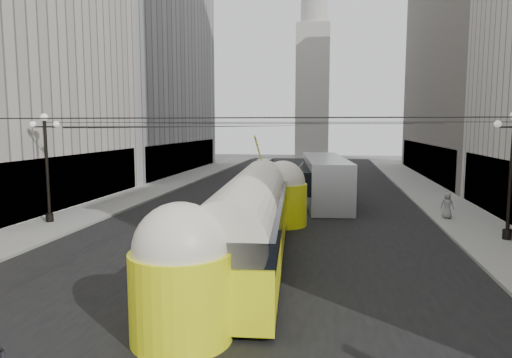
% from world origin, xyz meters
% --- Properties ---
extents(road, '(20.00, 85.00, 0.02)m').
position_xyz_m(road, '(0.00, 32.50, 0.00)').
color(road, black).
rests_on(road, ground).
extents(sidewalk_left, '(4.00, 72.00, 0.15)m').
position_xyz_m(sidewalk_left, '(-12.00, 36.00, 0.07)').
color(sidewalk_left, gray).
rests_on(sidewalk_left, ground).
extents(sidewalk_right, '(4.00, 72.00, 0.15)m').
position_xyz_m(sidewalk_right, '(12.00, 36.00, 0.07)').
color(sidewalk_right, gray).
rests_on(sidewalk_right, ground).
extents(rail_left, '(0.12, 85.00, 0.04)m').
position_xyz_m(rail_left, '(-0.75, 32.50, 0.00)').
color(rail_left, gray).
rests_on(rail_left, ground).
extents(rail_right, '(0.12, 85.00, 0.04)m').
position_xyz_m(rail_right, '(0.75, 32.50, 0.00)').
color(rail_right, gray).
rests_on(rail_right, ground).
extents(building_left_far, '(12.60, 28.60, 28.60)m').
position_xyz_m(building_left_far, '(-19.99, 48.00, 14.31)').
color(building_left_far, '#999999').
rests_on(building_left_far, ground).
extents(building_right_far, '(12.60, 32.60, 32.60)m').
position_xyz_m(building_right_far, '(20.00, 48.00, 16.31)').
color(building_right_far, '#514C47').
rests_on(building_right_far, ground).
extents(distant_tower, '(6.00, 6.00, 31.36)m').
position_xyz_m(distant_tower, '(0.00, 80.00, 14.97)').
color(distant_tower, '#B2AFA8').
rests_on(distant_tower, ground).
extents(lamppost_left_mid, '(1.86, 0.44, 6.37)m').
position_xyz_m(lamppost_left_mid, '(-12.60, 18.00, 3.74)').
color(lamppost_left_mid, black).
rests_on(lamppost_left_mid, sidewalk_left).
extents(lamppost_right_mid, '(1.86, 0.44, 6.37)m').
position_xyz_m(lamppost_right_mid, '(12.60, 18.00, 3.74)').
color(lamppost_right_mid, black).
rests_on(lamppost_right_mid, sidewalk_right).
extents(catenary, '(25.00, 72.00, 0.23)m').
position_xyz_m(catenary, '(0.12, 31.49, 5.88)').
color(catenary, black).
rests_on(catenary, ground).
extents(streetcar, '(3.96, 17.56, 3.86)m').
position_xyz_m(streetcar, '(0.50, 12.63, 1.89)').
color(streetcar, '#F1F915').
rests_on(streetcar, ground).
extents(city_bus, '(4.16, 13.63, 3.40)m').
position_xyz_m(city_bus, '(3.33, 28.93, 1.86)').
color(city_bus, '#ADAFB3').
rests_on(city_bus, ground).
extents(sedan_white_far, '(2.26, 4.92, 1.52)m').
position_xyz_m(sedan_white_far, '(2.98, 47.56, 0.69)').
color(sedan_white_far, silver).
rests_on(sedan_white_far, ground).
extents(sedan_dark_far, '(2.32, 4.88, 1.50)m').
position_xyz_m(sedan_dark_far, '(-4.79, 52.18, 0.68)').
color(sedan_dark_far, black).
rests_on(sedan_dark_far, ground).
extents(pedestrian_sidewalk_right, '(0.92, 0.76, 1.61)m').
position_xyz_m(pedestrian_sidewalk_right, '(10.89, 23.00, 0.96)').
color(pedestrian_sidewalk_right, gray).
rests_on(pedestrian_sidewalk_right, sidewalk_right).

